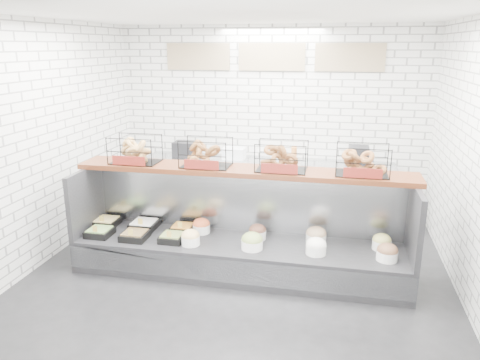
# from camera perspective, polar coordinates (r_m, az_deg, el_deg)

# --- Properties ---
(ground) EXTENTS (5.50, 5.50, 0.00)m
(ground) POSITION_cam_1_polar(r_m,az_deg,el_deg) (5.60, -0.73, -12.47)
(ground) COLOR black
(ground) RESTS_ON ground
(room_shell) EXTENTS (5.02, 5.51, 3.01)m
(room_shell) POSITION_cam_1_polar(r_m,az_deg,el_deg) (5.54, 0.58, 9.67)
(room_shell) COLOR silver
(room_shell) RESTS_ON ground
(display_case) EXTENTS (4.00, 0.90, 1.20)m
(display_case) POSITION_cam_1_polar(r_m,az_deg,el_deg) (5.76, -0.04, -8.00)
(display_case) COLOR black
(display_case) RESTS_ON ground
(bagel_shelf) EXTENTS (4.10, 0.50, 0.40)m
(bagel_shelf) POSITION_cam_1_polar(r_m,az_deg,el_deg) (5.58, 0.38, 2.61)
(bagel_shelf) COLOR #3E1A0D
(bagel_shelf) RESTS_ON display_case
(prep_counter) EXTENTS (4.00, 0.60, 1.20)m
(prep_counter) POSITION_cam_1_polar(r_m,az_deg,el_deg) (7.63, 3.23, -0.73)
(prep_counter) COLOR #93969B
(prep_counter) RESTS_ON ground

